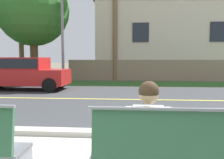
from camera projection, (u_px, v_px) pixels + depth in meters
name	position (u px, v px, depth m)	size (l,w,h in m)	color
ground_plane	(112.00, 93.00, 10.26)	(140.00, 140.00, 0.00)	#665B4C
curb_edge	(88.00, 133.00, 4.65)	(44.00, 0.30, 0.11)	#ADA89E
street_asphalt	(109.00, 99.00, 8.77)	(52.00, 8.00, 0.01)	#383A3D
road_centre_line	(109.00, 99.00, 8.77)	(48.00, 0.14, 0.01)	#E0CC4C
far_verge_grass	(118.00, 83.00, 14.27)	(48.00, 2.80, 0.02)	#2D6026
bench_right	(170.00, 156.00, 2.57)	(1.73, 0.48, 1.01)	slate
seated_person_white	(148.00, 130.00, 2.74)	(0.52, 0.68, 1.25)	#333D56
car_red_near	(22.00, 72.00, 11.44)	(4.30, 1.86, 1.54)	red
streetlamp	(63.00, 7.00, 13.92)	(0.24, 2.10, 7.94)	gray
shade_tree_left	(34.00, 4.00, 15.03)	(4.56, 4.56, 7.52)	brown
garden_wall	(163.00, 70.00, 16.23)	(13.00, 0.36, 1.40)	gray
house_across_street	(171.00, 36.00, 19.10)	(12.19, 6.91, 6.48)	beige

